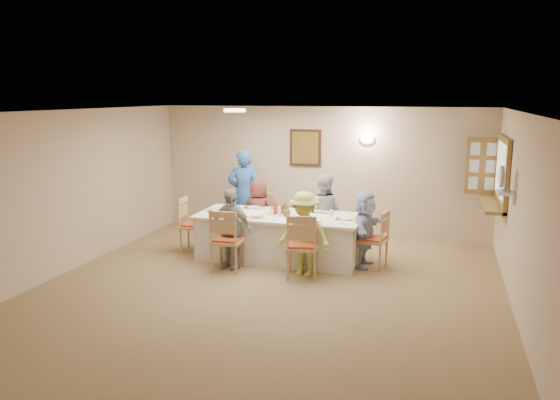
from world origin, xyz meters
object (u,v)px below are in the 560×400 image
(diner_front_left, at_px, (230,229))
(chair_left_end, at_px, (195,224))
(diner_back_right, at_px, (323,213))
(condiment_ketchup, at_px, (276,207))
(serving_hatch, at_px, (503,173))
(chair_front_left, at_px, (228,239))
(diner_back_left, at_px, (258,213))
(dining_table, at_px, (279,237))
(caregiver, at_px, (244,194))
(diner_right_end, at_px, (364,230))
(diner_front_right, at_px, (304,234))
(chair_right_end, at_px, (372,239))
(chair_front_right, at_px, (302,245))
(chair_back_left, at_px, (261,219))
(desk_fan, at_px, (504,182))
(chair_back_right, at_px, (324,224))

(diner_front_left, bearing_deg, chair_left_end, 155.96)
(diner_back_right, xyz_separation_m, condiment_ketchup, (-0.67, -0.64, 0.19))
(serving_hatch, xyz_separation_m, diner_back_right, (-2.88, -0.13, -0.81))
(chair_front_left, height_order, diner_back_left, diner_back_left)
(dining_table, relative_size, diner_back_left, 2.22)
(diner_back_left, xyz_separation_m, caregiver, (-0.45, 0.47, 0.24))
(dining_table, xyz_separation_m, diner_right_end, (1.42, 0.00, 0.23))
(diner_front_right, bearing_deg, serving_hatch, 34.96)
(caregiver, bearing_deg, chair_right_end, 139.38)
(diner_front_left, relative_size, diner_right_end, 1.06)
(chair_front_right, xyz_separation_m, caregiver, (-1.65, 1.95, 0.35))
(chair_front_left, bearing_deg, diner_right_end, -160.58)
(chair_back_left, distance_m, chair_front_right, 2.00)
(diner_front_right, bearing_deg, desk_fan, 10.49)
(desk_fan, relative_size, condiment_ketchup, 1.28)
(desk_fan, xyz_separation_m, chair_front_left, (-3.97, -0.26, -1.05))
(desk_fan, bearing_deg, diner_front_left, -178.05)
(diner_back_right, xyz_separation_m, diner_front_left, (-1.20, -1.36, -0.05))
(caregiver, bearing_deg, chair_back_left, 125.36)
(condiment_ketchup, bearing_deg, chair_back_right, 48.54)
(chair_right_end, xyz_separation_m, condiment_ketchup, (-1.62, 0.04, 0.41))
(chair_right_end, bearing_deg, diner_right_end, -79.52)
(diner_back_right, bearing_deg, chair_front_left, 48.57)
(diner_front_left, relative_size, condiment_ketchup, 5.49)
(chair_back_left, bearing_deg, chair_front_left, -80.33)
(diner_front_right, bearing_deg, diner_back_left, 139.12)
(condiment_ketchup, bearing_deg, diner_front_right, -47.03)
(diner_back_right, bearing_deg, diner_back_left, -2.39)
(chair_back_left, bearing_deg, diner_front_right, -41.30)
(desk_fan, xyz_separation_m, caregiver, (-4.42, 1.69, -0.70))
(diner_back_left, xyz_separation_m, condiment_ketchup, (0.53, -0.64, 0.26))
(chair_left_end, distance_m, diner_front_left, 1.18)
(serving_hatch, xyz_separation_m, diner_front_left, (-4.08, -1.49, -0.86))
(chair_front_right, relative_size, caregiver, 0.59)
(diner_right_end, bearing_deg, chair_front_right, 141.46)
(chair_front_left, xyz_separation_m, condiment_ketchup, (0.53, 0.84, 0.38))
(dining_table, xyz_separation_m, diner_back_left, (-0.60, 0.68, 0.23))
(diner_back_left, distance_m, condiment_ketchup, 0.87)
(diner_front_right, bearing_deg, chair_left_end, 170.14)
(chair_back_left, height_order, diner_right_end, diner_right_end)
(dining_table, height_order, diner_back_right, diner_back_right)
(diner_right_end, bearing_deg, chair_left_end, 97.16)
(chair_back_right, height_order, chair_left_end, chair_left_end)
(diner_right_end, bearing_deg, diner_front_left, 115.77)
(desk_fan, distance_m, chair_back_left, 4.33)
(chair_back_right, height_order, caregiver, caregiver)
(chair_back_right, bearing_deg, serving_hatch, -6.17)
(diner_front_left, xyz_separation_m, condiment_ketchup, (0.53, 0.72, 0.23))
(condiment_ketchup, bearing_deg, desk_fan, -9.64)
(chair_right_end, bearing_deg, desk_fan, 83.83)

